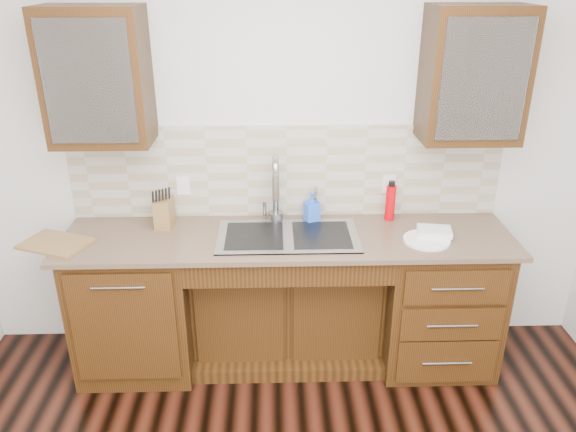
{
  "coord_description": "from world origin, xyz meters",
  "views": [
    {
      "loc": [
        -0.09,
        -1.59,
        2.38
      ],
      "look_at": [
        0.0,
        1.4,
        1.05
      ],
      "focal_mm": 35.0,
      "sensor_mm": 36.0,
      "label": 1
    }
  ],
  "objects_px": {
    "knife_block": "(164,213)",
    "cutting_board": "(55,243)",
    "water_bottle": "(390,203)",
    "plate": "(427,240)",
    "soap_bottle": "(312,207)"
  },
  "relations": [
    {
      "from": "knife_block",
      "to": "cutting_board",
      "type": "relative_size",
      "value": 0.48
    },
    {
      "from": "water_bottle",
      "to": "plate",
      "type": "height_order",
      "value": "water_bottle"
    },
    {
      "from": "water_bottle",
      "to": "knife_block",
      "type": "xyz_separation_m",
      "value": [
        -1.41,
        -0.06,
        -0.02
      ]
    },
    {
      "from": "water_bottle",
      "to": "cutting_board",
      "type": "height_order",
      "value": "water_bottle"
    },
    {
      "from": "soap_bottle",
      "to": "cutting_board",
      "type": "relative_size",
      "value": 0.51
    },
    {
      "from": "knife_block",
      "to": "water_bottle",
      "type": "bearing_deg",
      "value": 5.17
    },
    {
      "from": "water_bottle",
      "to": "plate",
      "type": "bearing_deg",
      "value": -62.94
    },
    {
      "from": "soap_bottle",
      "to": "knife_block",
      "type": "relative_size",
      "value": 1.05
    },
    {
      "from": "soap_bottle",
      "to": "cutting_board",
      "type": "xyz_separation_m",
      "value": [
        -1.51,
        -0.29,
        -0.09
      ]
    },
    {
      "from": "knife_block",
      "to": "cutting_board",
      "type": "xyz_separation_m",
      "value": [
        -0.59,
        -0.24,
        -0.08
      ]
    },
    {
      "from": "soap_bottle",
      "to": "plate",
      "type": "height_order",
      "value": "soap_bottle"
    },
    {
      "from": "water_bottle",
      "to": "knife_block",
      "type": "distance_m",
      "value": 1.41
    },
    {
      "from": "water_bottle",
      "to": "knife_block",
      "type": "bearing_deg",
      "value": -177.75
    },
    {
      "from": "soap_bottle",
      "to": "water_bottle",
      "type": "xyz_separation_m",
      "value": [
        0.49,
        0.01,
        0.02
      ]
    },
    {
      "from": "plate",
      "to": "cutting_board",
      "type": "distance_m",
      "value": 2.16
    }
  ]
}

